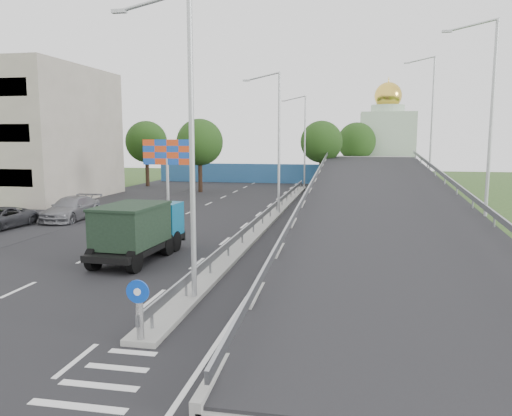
% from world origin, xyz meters
% --- Properties ---
extents(ground, '(160.00, 160.00, 0.00)m').
position_xyz_m(ground, '(0.00, 0.00, 0.00)').
color(ground, '#2D4C1E').
rests_on(ground, ground).
extents(road_surface, '(26.00, 90.00, 0.04)m').
position_xyz_m(road_surface, '(-3.00, 20.00, 0.00)').
color(road_surface, black).
rests_on(road_surface, ground).
extents(parking_strip, '(8.00, 90.00, 0.05)m').
position_xyz_m(parking_strip, '(-16.00, 20.00, 0.00)').
color(parking_strip, black).
rests_on(parking_strip, ground).
extents(median, '(1.00, 44.00, 0.20)m').
position_xyz_m(median, '(0.00, 24.00, 0.10)').
color(median, gray).
rests_on(median, ground).
extents(overpass_ramp, '(10.00, 50.00, 3.50)m').
position_xyz_m(overpass_ramp, '(7.50, 24.00, 1.75)').
color(overpass_ramp, gray).
rests_on(overpass_ramp, ground).
extents(median_guardrail, '(0.09, 44.00, 0.71)m').
position_xyz_m(median_guardrail, '(0.00, 24.00, 0.75)').
color(median_guardrail, gray).
rests_on(median_guardrail, median).
extents(sign_bollard, '(0.64, 0.23, 1.67)m').
position_xyz_m(sign_bollard, '(0.00, 2.17, 1.03)').
color(sign_bollard, black).
rests_on(sign_bollard, median).
extents(lamp_post_near, '(2.74, 0.18, 10.08)m').
position_xyz_m(lamp_post_near, '(0.11, 6.00, 5.81)').
color(lamp_post_near, '#B2B5B7').
rests_on(lamp_post_near, median).
extents(lamp_post_mid, '(2.74, 0.18, 10.08)m').
position_xyz_m(lamp_post_mid, '(0.11, 26.00, 5.81)').
color(lamp_post_mid, '#B2B5B7').
rests_on(lamp_post_mid, median).
extents(lamp_post_far, '(2.74, 0.18, 10.08)m').
position_xyz_m(lamp_post_far, '(0.11, 46.00, 5.81)').
color(lamp_post_far, '#B2B5B7').
rests_on(lamp_post_far, median).
extents(blue_wall, '(30.00, 0.50, 2.40)m').
position_xyz_m(blue_wall, '(-4.00, 52.00, 1.20)').
color(blue_wall, '#2A649C').
rests_on(blue_wall, ground).
extents(church, '(7.00, 7.00, 13.80)m').
position_xyz_m(church, '(10.00, 60.00, 5.31)').
color(church, '#B2CCAD').
rests_on(church, ground).
extents(billboard, '(4.00, 0.24, 5.50)m').
position_xyz_m(billboard, '(-9.00, 28.00, 4.19)').
color(billboard, '#B2B5B7').
rests_on(billboard, ground).
extents(tree_left_mid, '(4.80, 4.80, 7.60)m').
position_xyz_m(tree_left_mid, '(-10.00, 40.00, 5.18)').
color(tree_left_mid, black).
rests_on(tree_left_mid, ground).
extents(tree_median_far, '(4.80, 4.80, 7.60)m').
position_xyz_m(tree_median_far, '(2.00, 48.00, 5.18)').
color(tree_median_far, black).
rests_on(tree_median_far, ground).
extents(tree_left_far, '(4.80, 4.80, 7.60)m').
position_xyz_m(tree_left_far, '(-18.00, 45.00, 5.18)').
color(tree_left_far, black).
rests_on(tree_left_far, ground).
extents(tree_ramp_far, '(4.80, 4.80, 7.60)m').
position_xyz_m(tree_ramp_far, '(6.00, 55.00, 5.18)').
color(tree_ramp_far, black).
rests_on(tree_ramp_far, ground).
extents(dump_truck, '(2.57, 6.13, 2.65)m').
position_xyz_m(dump_truck, '(-4.10, 11.43, 1.47)').
color(dump_truck, black).
rests_on(dump_truck, ground).
extents(parked_car_d, '(2.36, 5.55, 1.60)m').
position_xyz_m(parked_car_d, '(-13.39, 21.07, 0.80)').
color(parked_car_d, slate).
rests_on(parked_car_d, ground).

